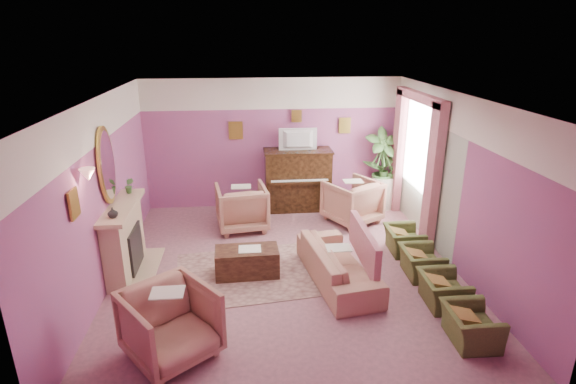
{
  "coord_description": "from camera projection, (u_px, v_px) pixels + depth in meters",
  "views": [
    {
      "loc": [
        -0.62,
        -6.51,
        3.69
      ],
      "look_at": [
        0.06,
        0.4,
        1.21
      ],
      "focal_mm": 28.0,
      "sensor_mm": 36.0,
      "label": 1
    }
  ],
  "objects": [
    {
      "name": "floor",
      "position": [
        287.0,
        269.0,
        7.4
      ],
      "size": [
        5.5,
        6.0,
        0.01
      ],
      "primitive_type": "cube",
      "color": "#996470",
      "rests_on": "ground"
    },
    {
      "name": "ceiling",
      "position": [
        286.0,
        97.0,
        6.46
      ],
      "size": [
        5.5,
        6.0,
        0.01
      ],
      "primitive_type": "cube",
      "color": "white",
      "rests_on": "wall_back"
    },
    {
      "name": "wall_back",
      "position": [
        273.0,
        144.0,
        9.74
      ],
      "size": [
        5.5,
        0.02,
        2.8
      ],
      "primitive_type": "cube",
      "color": "#814982",
      "rests_on": "floor"
    },
    {
      "name": "wall_front",
      "position": [
        317.0,
        296.0,
        4.12
      ],
      "size": [
        5.5,
        0.02,
        2.8
      ],
      "primitive_type": "cube",
      "color": "#814982",
      "rests_on": "floor"
    },
    {
      "name": "wall_left",
      "position": [
        103.0,
        195.0,
        6.67
      ],
      "size": [
        0.02,
        6.0,
        2.8
      ],
      "primitive_type": "cube",
      "color": "#814982",
      "rests_on": "floor"
    },
    {
      "name": "wall_right",
      "position": [
        457.0,
        184.0,
        7.18
      ],
      "size": [
        0.02,
        6.0,
        2.8
      ],
      "primitive_type": "cube",
      "color": "#814982",
      "rests_on": "floor"
    },
    {
      "name": "picture_rail_band",
      "position": [
        273.0,
        94.0,
        9.37
      ],
      "size": [
        5.5,
        0.01,
        0.65
      ],
      "primitive_type": "cube",
      "color": "white",
      "rests_on": "wall_back"
    },
    {
      "name": "stripe_panel",
      "position": [
        423.0,
        178.0,
        8.51
      ],
      "size": [
        0.01,
        3.0,
        2.15
      ],
      "primitive_type": "cube",
      "color": "#AFB8A3",
      "rests_on": "wall_right"
    },
    {
      "name": "fireplace_surround",
      "position": [
        124.0,
        240.0,
        7.16
      ],
      "size": [
        0.3,
        1.4,
        1.1
      ],
      "primitive_type": "cube",
      "color": "tan",
      "rests_on": "floor"
    },
    {
      "name": "fireplace_inset",
      "position": [
        132.0,
        249.0,
        7.22
      ],
      "size": [
        0.18,
        0.72,
        0.68
      ],
      "primitive_type": "cube",
      "color": "black",
      "rests_on": "floor"
    },
    {
      "name": "fire_ember",
      "position": [
        135.0,
        258.0,
        7.29
      ],
      "size": [
        0.06,
        0.54,
        0.1
      ],
      "primitive_type": "cube",
      "color": "#FF3A07",
      "rests_on": "floor"
    },
    {
      "name": "mantel_shelf",
      "position": [
        122.0,
        207.0,
        6.97
      ],
      "size": [
        0.4,
        1.55,
        0.07
      ],
      "primitive_type": "cube",
      "color": "tan",
      "rests_on": "fireplace_surround"
    },
    {
      "name": "hearth",
      "position": [
        141.0,
        270.0,
        7.36
      ],
      "size": [
        0.55,
        1.5,
        0.02
      ],
      "primitive_type": "cube",
      "color": "tan",
      "rests_on": "floor"
    },
    {
      "name": "mirror_frame",
      "position": [
        106.0,
        165.0,
        6.73
      ],
      "size": [
        0.04,
        0.72,
        1.2
      ],
      "primitive_type": "ellipsoid",
      "color": "gold",
      "rests_on": "wall_left"
    },
    {
      "name": "mirror_glass",
      "position": [
        108.0,
        165.0,
        6.73
      ],
      "size": [
        0.01,
        0.6,
        1.06
      ],
      "primitive_type": "ellipsoid",
      "color": "white",
      "rests_on": "wall_left"
    },
    {
      "name": "sconce_shade",
      "position": [
        88.0,
        175.0,
        5.7
      ],
      "size": [
        0.2,
        0.2,
        0.16
      ],
      "primitive_type": "cone",
      "color": "#FFA38F",
      "rests_on": "wall_left"
    },
    {
      "name": "piano",
      "position": [
        298.0,
        180.0,
        9.74
      ],
      "size": [
        1.4,
        0.6,
        1.3
      ],
      "primitive_type": "cube",
      "color": "black",
      "rests_on": "floor"
    },
    {
      "name": "piano_keyshelf",
      "position": [
        300.0,
        182.0,
        9.39
      ],
      "size": [
        1.3,
        0.12,
        0.06
      ],
      "primitive_type": "cube",
      "color": "black",
      "rests_on": "piano"
    },
    {
      "name": "piano_keys",
      "position": [
        300.0,
        181.0,
        9.37
      ],
      "size": [
        1.2,
        0.08,
        0.02
      ],
      "primitive_type": "cube",
      "color": "white",
      "rests_on": "piano"
    },
    {
      "name": "piano_top",
      "position": [
        298.0,
        151.0,
        9.52
      ],
      "size": [
        1.45,
        0.65,
        0.04
      ],
      "primitive_type": "cube",
      "color": "black",
      "rests_on": "piano"
    },
    {
      "name": "television",
      "position": [
        298.0,
        138.0,
        9.37
      ],
      "size": [
        0.8,
        0.12,
        0.48
      ],
      "primitive_type": "imported",
      "color": "black",
      "rests_on": "piano"
    },
    {
      "name": "print_back_left",
      "position": [
        236.0,
        130.0,
        9.52
      ],
      "size": [
        0.3,
        0.03,
        0.38
      ],
      "primitive_type": "cube",
      "color": "gold",
      "rests_on": "wall_back"
    },
    {
      "name": "print_back_right",
      "position": [
        345.0,
        125.0,
        9.72
      ],
      "size": [
        0.26,
        0.03,
        0.34
      ],
      "primitive_type": "cube",
      "color": "gold",
      "rests_on": "wall_back"
    },
    {
      "name": "print_back_mid",
      "position": [
        297.0,
        116.0,
        9.55
      ],
      "size": [
        0.22,
        0.03,
        0.26
      ],
      "primitive_type": "cube",
      "color": "gold",
      "rests_on": "wall_back"
    },
    {
      "name": "print_left_wall",
      "position": [
        74.0,
        204.0,
        5.45
      ],
      "size": [
        0.03,
        0.28,
        0.36
      ],
      "primitive_type": "cube",
      "color": "gold",
      "rests_on": "wall_left"
    },
    {
      "name": "window_blind",
      "position": [
        420.0,
        143.0,
        8.53
      ],
      "size": [
        0.03,
        1.4,
        1.8
      ],
      "primitive_type": "cube",
      "color": "silver",
      "rests_on": "wall_right"
    },
    {
      "name": "curtain_left",
      "position": [
        433.0,
        178.0,
        7.8
      ],
      "size": [
        0.16,
        0.34,
        2.6
      ],
      "primitive_type": "cube",
      "color": "#B0606E",
      "rests_on": "floor"
    },
    {
      "name": "curtain_right",
      "position": [
        398.0,
        151.0,
        9.52
      ],
      "size": [
        0.16,
        0.34,
        2.6
      ],
      "primitive_type": "cube",
      "color": "#B0606E",
      "rests_on": "floor"
    },
    {
      "name": "pelmet",
      "position": [
        420.0,
        97.0,
        8.23
      ],
      "size": [
        0.16,
        2.2,
        0.16
      ],
      "primitive_type": "cube",
      "color": "#B0606E",
      "rests_on": "wall_right"
    },
    {
      "name": "mantel_plant",
      "position": [
        129.0,
        185.0,
        7.43
      ],
      "size": [
        0.16,
        0.16,
        0.28
      ],
      "primitive_type": "imported",
      "color": "#3A672D",
      "rests_on": "mantel_shelf"
    },
    {
      "name": "mantel_vase",
      "position": [
        113.0,
        213.0,
        6.47
      ],
      "size": [
        0.16,
        0.16,
        0.16
      ],
      "primitive_type": "imported",
      "color": "white",
      "rests_on": "mantel_shelf"
    },
    {
      "name": "area_rug",
      "position": [
        256.0,
        273.0,
        7.28
      ],
      "size": [
        2.7,
        2.08,
        0.01
      ],
      "primitive_type": "cube",
      "rotation": [
        0.0,
        0.0,
        0.12
      ],
      "color": "#926C64",
      "rests_on": "floor"
    },
    {
      "name": "coffee_table",
      "position": [
        247.0,
        262.0,
        7.16
      ],
      "size": [
        1.02,
        0.53,
        0.45
      ],
      "primitive_type": "cube",
      "rotation": [
        0.0,
        0.0,
        0.03
      ],
      "color": "#3F2618",
      "rests_on": "floor"
    },
    {
      "name": "table_paper",
      "position": [
        250.0,
        249.0,
        7.09
      ],
      "size": [
        0.35,
        0.28,
        0.01
      ],
      "primitive_type": "cube",
      "color": "white",
      "rests_on": "coffee_table"
    },
    {
      "name": "sofa",
      "position": [
        338.0,
        257.0,
        6.94
      ],
      "size": [
        0.66,
        1.98,
        0.8
      ],
      "primitive_type": "imported",
      "color": "tan",
      "rests_on": "floor"
    },
    {
      "name": "sofa_throw",
      "position": [
        364.0,
        245.0,
        6.91
      ],
      "size": [
        0.1,
        1.5,
        0.55
      ],
      "primitive_type": "cube",
      "color": "#B0606E",
      "rests_on": "sofa"
    },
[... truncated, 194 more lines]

